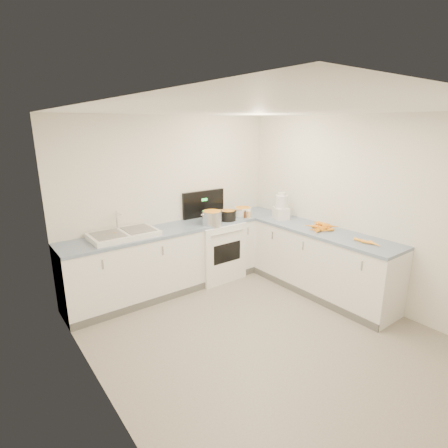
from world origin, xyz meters
TOP-DOWN VIEW (x-y plane):
  - floor at (0.00, 0.00)m, footprint 3.50×4.00m
  - ceiling at (0.00, 0.00)m, footprint 3.50×4.00m
  - wall_back at (0.00, 2.00)m, footprint 3.50×0.00m
  - wall_left at (-1.75, 0.00)m, footprint 0.00×4.00m
  - wall_right at (1.75, 0.00)m, footprint 0.00×4.00m
  - counter_back at (0.00, 1.70)m, footprint 3.50×0.62m
  - counter_right at (1.45, 0.30)m, footprint 0.62×2.20m
  - stove at (0.55, 1.69)m, footprint 0.76×0.65m
  - sink at (-0.90, 1.70)m, footprint 0.86×0.52m
  - steel_pot at (0.39, 1.52)m, footprint 0.35×0.35m
  - black_pot at (0.71, 1.55)m, footprint 0.29×0.29m
  - wooden_spoon at (0.71, 1.55)m, footprint 0.36×0.27m
  - mixing_bowl at (1.10, 1.65)m, footprint 0.28×0.28m
  - extract_bottle at (1.01, 1.49)m, footprint 0.04×0.04m
  - spice_jar at (1.08, 1.48)m, footprint 0.06×0.06m
  - food_processor at (1.44, 1.12)m, footprint 0.29×0.31m
  - carrot_pile at (1.47, 0.36)m, footprint 0.44×0.39m
  - peeled_carrots at (1.42, -0.39)m, footprint 0.11×0.36m
  - peelings at (-1.06, 1.73)m, footprint 0.20×0.16m

SIDE VIEW (x-z plane):
  - floor at x=0.00m, z-range 0.00..0.00m
  - counter_back at x=0.00m, z-range 0.00..0.94m
  - counter_right at x=1.45m, z-range 0.00..0.94m
  - stove at x=0.55m, z-range -0.21..1.15m
  - peeled_carrots at x=1.42m, z-range 0.94..0.98m
  - carrot_pile at x=1.47m, z-range 0.93..1.02m
  - sink at x=-0.90m, z-range 0.82..1.13m
  - extract_bottle at x=1.01m, z-range 0.94..1.04m
  - spice_jar at x=1.08m, z-range 0.94..1.04m
  - mixing_bowl at x=1.10m, z-range 0.94..1.07m
  - black_pot at x=0.71m, z-range 0.92..1.10m
  - peelings at x=-1.06m, z-range 1.01..1.02m
  - steel_pot at x=0.39m, z-range 0.92..1.14m
  - wooden_spoon at x=0.71m, z-range 1.10..1.12m
  - food_processor at x=1.44m, z-range 0.91..1.33m
  - wall_back at x=0.00m, z-range 0.00..2.50m
  - wall_left at x=-1.75m, z-range 0.00..2.50m
  - wall_right at x=1.75m, z-range 0.00..2.50m
  - ceiling at x=0.00m, z-range 2.50..2.50m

